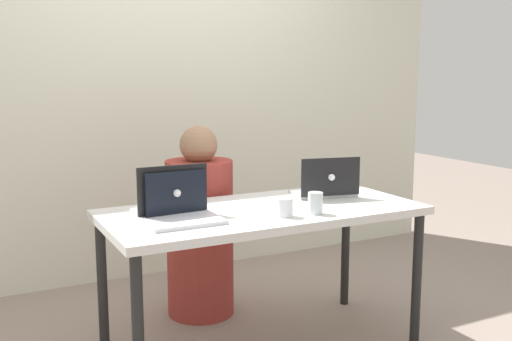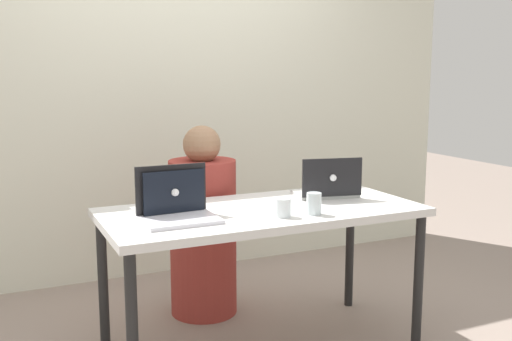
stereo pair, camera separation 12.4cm
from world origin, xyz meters
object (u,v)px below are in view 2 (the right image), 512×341
object	(u,v)px
laptop_back_left	(169,204)
water_glass_center	(283,209)
laptop_front_left	(177,209)
person_at_center	(203,231)
laptop_back_right	(327,188)
water_glass_right	(314,205)

from	to	relation	value
laptop_back_left	water_glass_center	bearing A→B (deg)	144.22
laptop_front_left	water_glass_center	distance (m)	0.49
person_at_center	laptop_front_left	distance (m)	0.79
person_at_center	laptop_back_right	world-z (taller)	person_at_center
laptop_back_left	laptop_back_right	xyz separation A→B (m)	(0.90, 0.02, 0.00)
laptop_front_left	laptop_back_left	xyz separation A→B (m)	(0.00, 0.13, -0.00)
water_glass_right	laptop_back_left	bearing A→B (deg)	153.82
laptop_back_right	laptop_front_left	bearing A→B (deg)	21.66
laptop_front_left	water_glass_center	world-z (taller)	laptop_front_left
person_at_center	laptop_back_right	xyz separation A→B (m)	(0.54, -0.49, 0.30)
laptop_front_left	water_glass_center	size ratio (longest dim) A/B	3.91
laptop_front_left	laptop_back_left	bearing A→B (deg)	88.64
laptop_back_left	water_glass_right	xyz separation A→B (m)	(0.62, -0.31, -0.00)
person_at_center	water_glass_right	distance (m)	0.91
laptop_front_left	water_glass_right	size ratio (longest dim) A/B	3.26
person_at_center	laptop_front_left	size ratio (longest dim) A/B	3.27
laptop_front_left	laptop_back_right	distance (m)	0.91
laptop_front_left	laptop_back_left	size ratio (longest dim) A/B	1.09
laptop_front_left	laptop_back_right	size ratio (longest dim) A/B	0.92
laptop_back_right	water_glass_right	size ratio (longest dim) A/B	3.54
laptop_back_left	laptop_back_right	distance (m)	0.90
person_at_center	laptop_back_right	bearing A→B (deg)	152.78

